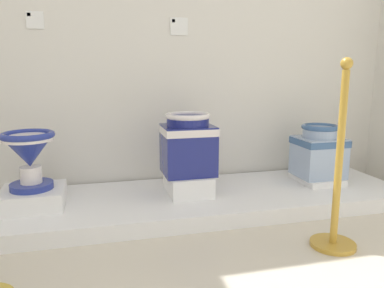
# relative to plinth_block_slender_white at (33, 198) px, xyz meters

# --- Properties ---
(display_platform) EXTENTS (3.18, 0.87, 0.10)m
(display_platform) POSITION_rel_plinth_block_slender_white_xyz_m (1.05, -0.00, -0.11)
(display_platform) COLOR white
(display_platform) RESTS_ON ground_plane
(plinth_block_slender_white) EXTENTS (0.39, 0.37, 0.12)m
(plinth_block_slender_white) POSITION_rel_plinth_block_slender_white_xyz_m (0.00, 0.00, 0.00)
(plinth_block_slender_white) COLOR white
(plinth_block_slender_white) RESTS_ON display_platform
(antique_toilet_slender_white) EXTENTS (0.33, 0.33, 0.37)m
(antique_toilet_slender_white) POSITION_rel_plinth_block_slender_white_xyz_m (0.00, 0.00, 0.30)
(antique_toilet_slender_white) COLOR navy
(antique_toilet_slender_white) RESTS_ON plinth_block_slender_white
(plinth_block_broad_patterned) EXTENTS (0.29, 0.38, 0.14)m
(plinth_block_broad_patterned) POSITION_rel_plinth_block_slender_white_xyz_m (1.04, 0.03, 0.01)
(plinth_block_broad_patterned) COLOR white
(plinth_block_broad_patterned) RESTS_ON display_platform
(antique_toilet_broad_patterned) EXTENTS (0.36, 0.33, 0.43)m
(antique_toilet_broad_patterned) POSITION_rel_plinth_block_slender_white_xyz_m (1.04, 0.03, 0.31)
(antique_toilet_broad_patterned) COLOR navy
(antique_toilet_broad_patterned) RESTS_ON plinth_block_broad_patterned
(plinth_block_leftmost) EXTENTS (0.30, 0.37, 0.05)m
(plinth_block_leftmost) POSITION_rel_plinth_block_slender_white_xyz_m (2.10, 0.05, -0.04)
(plinth_block_leftmost) COLOR white
(plinth_block_leftmost) RESTS_ON display_platform
(antique_toilet_leftmost) EXTENTS (0.35, 0.32, 0.41)m
(antique_toilet_leftmost) POSITION_rel_plinth_block_slender_white_xyz_m (2.10, 0.05, 0.19)
(antique_toilet_leftmost) COLOR #9BB1CF
(antique_toilet_leftmost) RESTS_ON plinth_block_leftmost
(info_placard_first) EXTENTS (0.12, 0.01, 0.12)m
(info_placard_first) POSITION_rel_plinth_block_slender_white_xyz_m (0.03, 0.45, 1.16)
(info_placard_first) COLOR white
(info_placard_second) EXTENTS (0.14, 0.01, 0.13)m
(info_placard_second) POSITION_rel_plinth_block_slender_white_xyz_m (1.07, 0.45, 1.14)
(info_placard_second) COLOR white
(stanchion_post_near_right) EXTENTS (0.25, 0.25, 1.04)m
(stanchion_post_near_right) POSITION_rel_plinth_block_slender_white_xyz_m (1.68, -0.78, 0.15)
(stanchion_post_near_right) COLOR gold
(stanchion_post_near_right) RESTS_ON ground_plane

